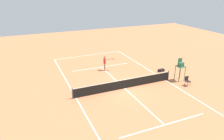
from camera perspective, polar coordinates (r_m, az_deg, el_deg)
The scene contains 8 objects.
ground_plane at distance 20.84m, azimuth 3.41°, elevation -4.93°, with size 60.00×60.00×0.00m, color #D37A4C.
court_lines at distance 20.84m, azimuth 3.41°, elevation -4.92°, with size 9.77×23.37×0.01m.
tennis_net at distance 20.63m, azimuth 3.44°, elevation -3.70°, with size 10.37×0.10×1.07m.
player_serving at distance 24.88m, azimuth -1.86°, elevation 2.23°, with size 1.27×0.75×1.77m.
tennis_ball at distance 23.06m, azimuth 0.90°, elevation -2.10°, with size 0.07×0.07×0.07m, color #CCE033.
umpire_chair at distance 23.06m, azimuth 17.90°, elevation 1.03°, with size 0.80×0.80×2.41m.
courtside_chair_near at distance 22.48m, azimuth 19.53°, elevation -2.67°, with size 0.44×0.46×0.95m.
equipment_bag at distance 25.45m, azimuth 13.03°, elevation -0.06°, with size 0.76×0.32×0.30m, color black.
Camera 1 is at (8.54, 16.60, 9.28)m, focal length 34.14 mm.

